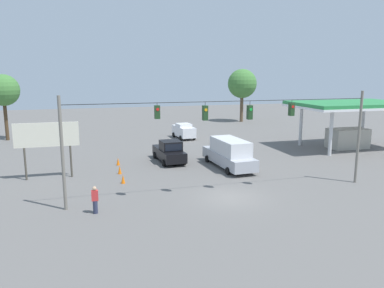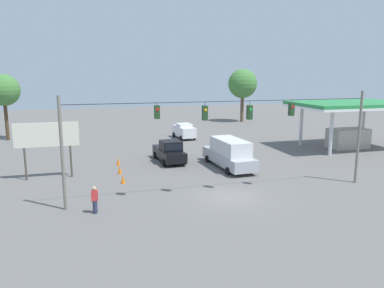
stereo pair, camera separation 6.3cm
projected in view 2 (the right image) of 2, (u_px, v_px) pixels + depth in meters
ground_plane at (230, 197)px, 25.50m from camera, size 140.00×140.00×0.00m
overhead_signal_span at (228, 130)px, 25.29m from camera, size 21.53×0.38×7.07m
sedan_white_oncoming_deep at (184, 131)px, 48.22m from camera, size 2.34×4.46×1.93m
box_truck_silver_crossing_near at (229, 153)px, 33.35m from camera, size 2.73×7.41×2.60m
pickup_truck_black_withflow_mid at (169, 152)px, 35.54m from camera, size 2.44×5.38×2.12m
traffic_cone_nearest at (123, 179)px, 28.70m from camera, size 0.32×0.32×0.69m
traffic_cone_second at (120, 170)px, 31.38m from camera, size 0.32×0.32×0.69m
traffic_cone_third at (118, 161)px, 34.35m from camera, size 0.32×0.32×0.69m
gas_station at (350, 115)px, 41.53m from camera, size 12.39×8.05×5.19m
roadside_billboard at (47, 138)px, 29.53m from camera, size 4.91×0.16×4.52m
pedestrian at (95, 200)px, 22.49m from camera, size 0.40×0.28×1.69m
tree_horizon_left at (4, 91)px, 46.06m from camera, size 3.89×3.89×8.20m
tree_horizon_right at (243, 84)px, 63.77m from camera, size 4.93×4.93×9.00m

